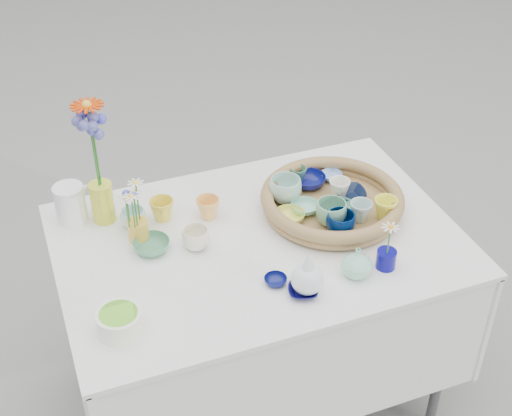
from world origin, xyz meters
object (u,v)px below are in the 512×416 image
object	(u,v)px
wicker_tray	(332,202)
bud_vase_seafoam	(357,262)
tall_vase_yellow	(103,202)
display_table	(258,396)

from	to	relation	value
wicker_tray	bud_vase_seafoam	world-z (taller)	bud_vase_seafoam
wicker_tray	tall_vase_yellow	size ratio (longest dim) A/B	3.39
wicker_tray	bud_vase_seafoam	xyz separation A→B (m)	(-0.07, -0.32, 0.01)
display_table	tall_vase_yellow	bearing A→B (deg)	148.02
display_table	wicker_tray	distance (m)	0.85
tall_vase_yellow	wicker_tray	bearing A→B (deg)	-17.20
wicker_tray	tall_vase_yellow	world-z (taller)	tall_vase_yellow
bud_vase_seafoam	tall_vase_yellow	bearing A→B (deg)	140.16
bud_vase_seafoam	tall_vase_yellow	distance (m)	0.84
display_table	bud_vase_seafoam	size ratio (longest dim) A/B	13.00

